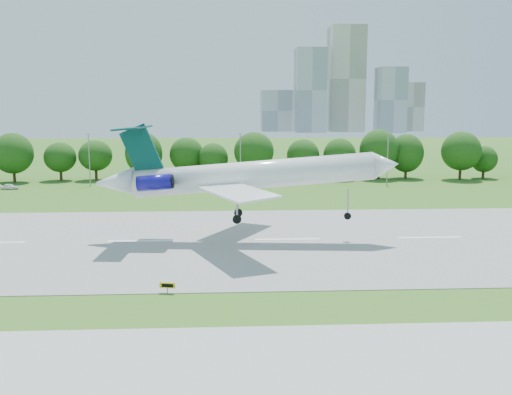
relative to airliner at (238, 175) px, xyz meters
name	(u,v)px	position (x,y,z in m)	size (l,w,h in m)	color
ground	(102,304)	(-13.25, -25.12, -9.03)	(600.00, 600.00, 0.00)	#2D5B18
runway	(141,241)	(-13.25, -0.12, -8.99)	(400.00, 45.00, 0.08)	gray
tree_line	(180,156)	(-13.25, 66.88, -2.85)	(288.40, 8.40, 10.40)	#382314
light_poles	(165,159)	(-15.75, 56.88, -2.69)	(175.90, 0.25, 12.19)	gray
skyline	(340,92)	(86.91, 365.49, 21.43)	(127.00, 52.00, 80.00)	#B2B2B7
airliner	(238,175)	(0.00, 0.00, 0.00)	(41.18, 29.87, 13.17)	white
taxi_sign_right	(167,285)	(-7.47, -22.42, -8.23)	(1.55, 0.48, 1.09)	gray
service_vehicle_b	(10,187)	(-50.00, 52.37, -8.40)	(1.50, 3.73, 1.27)	white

